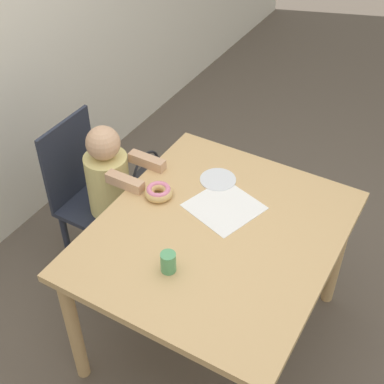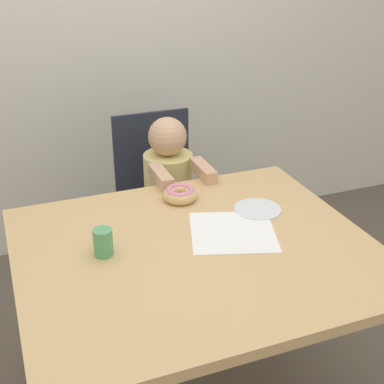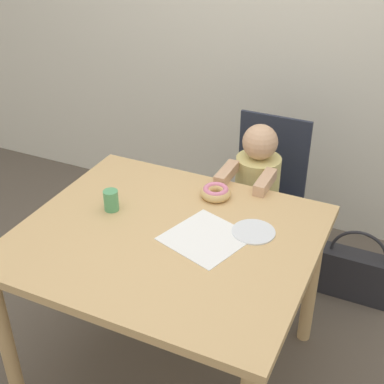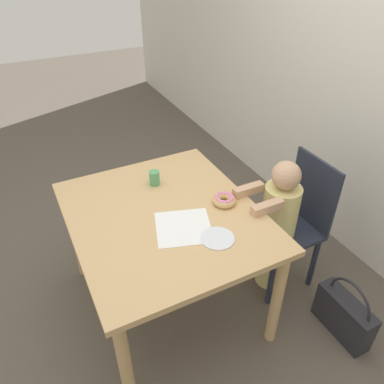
{
  "view_description": "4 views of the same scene",
  "coord_description": "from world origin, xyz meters",
  "px_view_note": "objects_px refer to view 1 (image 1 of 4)",
  "views": [
    {
      "loc": [
        -1.42,
        -0.7,
        2.28
      ],
      "look_at": [
        0.04,
        0.14,
        0.84
      ],
      "focal_mm": 50.0,
      "sensor_mm": 36.0,
      "label": 1
    },
    {
      "loc": [
        -0.53,
        -1.34,
        1.61
      ],
      "look_at": [
        0.04,
        0.14,
        0.84
      ],
      "focal_mm": 50.0,
      "sensor_mm": 36.0,
      "label": 2
    },
    {
      "loc": [
        0.79,
        -1.46,
        1.9
      ],
      "look_at": [
        0.04,
        0.14,
        0.84
      ],
      "focal_mm": 50.0,
      "sensor_mm": 36.0,
      "label": 3
    },
    {
      "loc": [
        1.44,
        -0.57,
        1.95
      ],
      "look_at": [
        0.04,
        0.14,
        0.84
      ],
      "focal_mm": 35.0,
      "sensor_mm": 36.0,
      "label": 4
    }
  ],
  "objects_px": {
    "chair": "(94,199)",
    "donut": "(159,192)",
    "handbag": "(147,187)",
    "cup": "(168,262)",
    "child_figure": "(112,202)"
  },
  "relations": [
    {
      "from": "chair",
      "to": "child_figure",
      "type": "height_order",
      "value": "child_figure"
    },
    {
      "from": "donut",
      "to": "cup",
      "type": "distance_m",
      "value": 0.44
    },
    {
      "from": "handbag",
      "to": "cup",
      "type": "height_order",
      "value": "cup"
    },
    {
      "from": "child_figure",
      "to": "handbag",
      "type": "height_order",
      "value": "child_figure"
    },
    {
      "from": "child_figure",
      "to": "cup",
      "type": "distance_m",
      "value": 0.79
    },
    {
      "from": "donut",
      "to": "cup",
      "type": "bearing_deg",
      "value": -142.32
    },
    {
      "from": "chair",
      "to": "handbag",
      "type": "distance_m",
      "value": 0.59
    },
    {
      "from": "chair",
      "to": "donut",
      "type": "distance_m",
      "value": 0.56
    },
    {
      "from": "chair",
      "to": "cup",
      "type": "distance_m",
      "value": 0.9
    },
    {
      "from": "chair",
      "to": "cup",
      "type": "height_order",
      "value": "chair"
    },
    {
      "from": "child_figure",
      "to": "cup",
      "type": "bearing_deg",
      "value": -124.32
    },
    {
      "from": "chair",
      "to": "handbag",
      "type": "height_order",
      "value": "chair"
    },
    {
      "from": "donut",
      "to": "cup",
      "type": "relative_size",
      "value": 1.46
    },
    {
      "from": "child_figure",
      "to": "donut",
      "type": "bearing_deg",
      "value": -101.7
    },
    {
      "from": "chair",
      "to": "handbag",
      "type": "relative_size",
      "value": 2.19
    }
  ]
}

